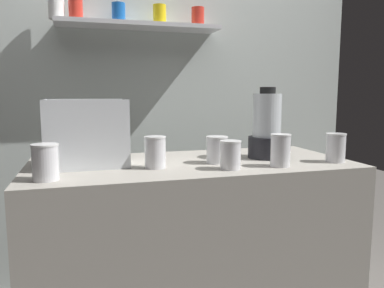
% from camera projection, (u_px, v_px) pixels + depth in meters
% --- Properties ---
extents(counter, '(1.40, 0.64, 0.90)m').
position_uv_depth(counter, '(192.00, 259.00, 1.73)').
color(counter, '#9E998E').
rests_on(counter, ground_plane).
extents(back_wall_unit, '(2.60, 0.24, 2.50)m').
position_uv_depth(back_wall_unit, '(157.00, 83.00, 2.35)').
color(back_wall_unit, silver).
rests_on(back_wall_unit, ground_plane).
extents(carrot_display_bin, '(0.33, 0.22, 0.28)m').
position_uv_depth(carrot_display_bin, '(88.00, 145.00, 1.56)').
color(carrot_display_bin, white).
rests_on(carrot_display_bin, counter).
extents(blender_pitcher, '(0.17, 0.17, 0.33)m').
position_uv_depth(blender_pitcher, '(267.00, 129.00, 1.76)').
color(blender_pitcher, black).
rests_on(blender_pitcher, counter).
extents(juice_cup_beet_far_left, '(0.09, 0.09, 0.13)m').
position_uv_depth(juice_cup_beet_far_left, '(45.00, 163.00, 1.31)').
color(juice_cup_beet_far_left, white).
rests_on(juice_cup_beet_far_left, counter).
extents(juice_cup_mango_left, '(0.09, 0.09, 0.13)m').
position_uv_depth(juice_cup_mango_left, '(155.00, 154.00, 1.53)').
color(juice_cup_mango_left, white).
rests_on(juice_cup_mango_left, counter).
extents(juice_cup_orange_middle, '(0.10, 0.10, 0.12)m').
position_uv_depth(juice_cup_orange_middle, '(217.00, 151.00, 1.64)').
color(juice_cup_orange_middle, white).
rests_on(juice_cup_orange_middle, counter).
extents(juice_cup_orange_right, '(0.09, 0.09, 0.11)m').
position_uv_depth(juice_cup_orange_right, '(231.00, 156.00, 1.50)').
color(juice_cup_orange_right, white).
rests_on(juice_cup_orange_right, counter).
extents(juice_cup_pomegranate_far_right, '(0.08, 0.08, 0.13)m').
position_uv_depth(juice_cup_pomegranate_far_right, '(280.00, 152.00, 1.56)').
color(juice_cup_pomegranate_far_right, white).
rests_on(juice_cup_pomegranate_far_right, counter).
extents(juice_cup_orange_rightmost, '(0.09, 0.09, 0.13)m').
position_uv_depth(juice_cup_orange_rightmost, '(336.00, 149.00, 1.66)').
color(juice_cup_orange_rightmost, white).
rests_on(juice_cup_orange_rightmost, counter).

